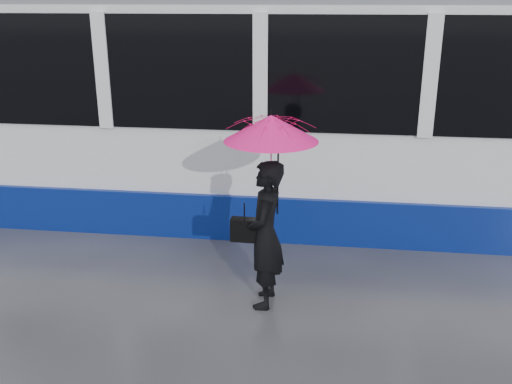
# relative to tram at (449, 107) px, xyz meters

# --- Properties ---
(ground) EXTENTS (90.00, 90.00, 0.00)m
(ground) POSITION_rel_tram_xyz_m (-2.72, -2.50, -1.64)
(ground) COLOR #2E2E33
(ground) RESTS_ON ground
(rails) EXTENTS (34.00, 1.51, 0.02)m
(rails) POSITION_rel_tram_xyz_m (-2.72, -0.00, -1.63)
(rails) COLOR #3F3D38
(rails) RESTS_ON ground
(tram) EXTENTS (26.00, 2.56, 3.35)m
(tram) POSITION_rel_tram_xyz_m (0.00, 0.00, 0.00)
(tram) COLOR white
(tram) RESTS_ON ground
(woman) EXTENTS (0.39, 0.58, 1.57)m
(woman) POSITION_rel_tram_xyz_m (-2.24, -2.84, -0.85)
(woman) COLOR black
(woman) RESTS_ON ground
(umbrella) EXTENTS (0.94, 0.94, 1.06)m
(umbrella) POSITION_rel_tram_xyz_m (-2.19, -2.84, 0.08)
(umbrella) COLOR #FF1586
(umbrella) RESTS_ON ground
(handbag) EXTENTS (0.28, 0.13, 0.42)m
(handbag) POSITION_rel_tram_xyz_m (-2.46, -2.82, -0.81)
(handbag) COLOR black
(handbag) RESTS_ON ground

